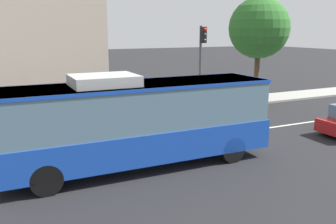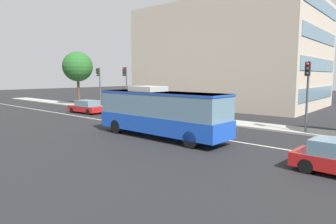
# 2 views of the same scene
# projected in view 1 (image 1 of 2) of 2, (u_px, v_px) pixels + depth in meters

# --- Properties ---
(ground_plane) EXTENTS (160.00, 160.00, 0.00)m
(ground_plane) POSITION_uv_depth(u_px,v_px,m) (20.00, 164.00, 13.80)
(ground_plane) COLOR black
(sidewalk_kerb) EXTENTS (80.00, 2.65, 0.14)m
(sidewalk_kerb) POSITION_uv_depth(u_px,v_px,m) (11.00, 124.00, 19.38)
(sidewalk_kerb) COLOR #9E9B93
(sidewalk_kerb) RESTS_ON ground_plane
(lane_centre_line) EXTENTS (76.00, 0.16, 0.01)m
(lane_centre_line) POSITION_uv_depth(u_px,v_px,m) (20.00, 163.00, 13.80)
(lane_centre_line) COLOR silver
(lane_centre_line) RESTS_ON ground_plane
(transit_bus) EXTENTS (10.01, 2.56, 3.46)m
(transit_bus) POSITION_uv_depth(u_px,v_px,m) (137.00, 119.00, 13.15)
(transit_bus) COLOR #1947B7
(transit_bus) RESTS_ON ground_plane
(traffic_light_far_corner) EXTENTS (0.33, 0.62, 5.20)m
(traffic_light_far_corner) POSITION_uv_depth(u_px,v_px,m) (202.00, 53.00, 22.34)
(traffic_light_far_corner) COLOR #47474C
(traffic_light_far_corner) RESTS_ON ground_plane
(street_tree_kerbside_left) EXTENTS (4.11, 4.11, 7.13)m
(street_tree_kerbside_left) POSITION_uv_depth(u_px,v_px,m) (259.00, 28.00, 24.66)
(street_tree_kerbside_left) COLOR #4C3823
(street_tree_kerbside_left) RESTS_ON ground_plane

